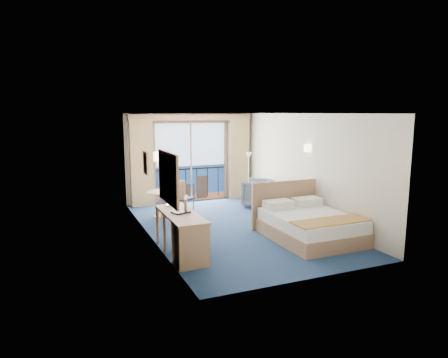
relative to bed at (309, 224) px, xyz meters
The scene contains 22 objects.
floor 1.86m from the bed, 129.59° to the left, with size 6.50×6.50×0.00m, color navy.
room_walls 2.34m from the bed, 129.59° to the left, with size 4.04×6.54×2.72m.
balcony_door 4.84m from the bed, 104.22° to the left, with size 2.36×0.03×2.52m.
curtain_left 5.33m from the bed, 121.23° to the left, with size 0.65×0.22×2.55m, color tan.
curtain_right 4.60m from the bed, 85.09° to the left, with size 0.65×0.22×2.55m, color tan.
pelmet 5.18m from the bed, 104.49° to the left, with size 3.80×0.25×0.18m, color #A77F5A.
mirror 3.37m from the bed, behind, with size 0.05×1.25×0.95m.
wall_print 3.87m from the bed, 149.34° to the left, with size 0.04×0.42×0.52m.
sconce_left 3.56m from the bed, 165.40° to the left, with size 0.18×0.18×0.18m, color beige.
sconce_right 2.13m from the bed, 58.41° to the left, with size 0.18×0.18×0.18m, color beige.
bed is the anchor object (origin of this frame).
nightstand 1.63m from the bed, 69.08° to the left, with size 0.47×0.44×0.61m, color tan.
phone 1.62m from the bed, 69.77° to the left, with size 0.20×0.16×0.09m, color beige.
armchair 3.16m from the bed, 82.55° to the left, with size 0.85×0.87×0.79m, color #4C515C.
floor_lamp 4.14m from the bed, 82.53° to the left, with size 0.21×0.21×1.50m.
desk 2.88m from the bed, behind, with size 0.60×1.75×0.82m.
desk_chair 2.59m from the bed, behind, with size 0.60×0.59×1.06m.
folder 2.89m from the bed, behind, with size 0.32×0.24×0.03m, color black.
desk_lamp 3.13m from the bed, 165.51° to the left, with size 0.12×0.12×0.44m.
round_table 3.94m from the bed, 129.61° to the left, with size 0.76×0.76×0.68m.
table_chair_a 3.48m from the bed, 125.58° to the left, with size 0.60×0.60×1.00m.
table_chair_b 3.54m from the bed, 134.58° to the left, with size 0.61×0.61×1.06m.
Camera 1 is at (-3.80, -8.45, 2.72)m, focal length 32.00 mm.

